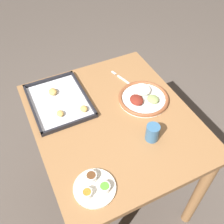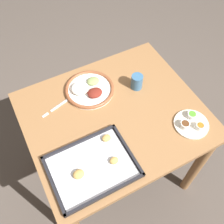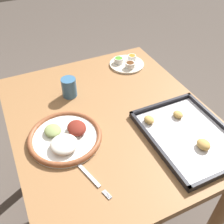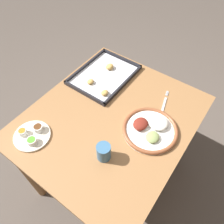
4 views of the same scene
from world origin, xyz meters
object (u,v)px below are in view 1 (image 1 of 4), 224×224
fork (126,81)px  baking_tray (59,101)px  saucer_plate (95,187)px  drinking_cup (152,133)px  dinner_plate (143,97)px

fork → baking_tray: size_ratio=0.56×
saucer_plate → fork: bearing=-38.5°
baking_tray → fork: bearing=-90.7°
baking_tray → drinking_cup: 0.53m
fork → drinking_cup: 0.43m
saucer_plate → drinking_cup: drinking_cup is taller
saucer_plate → baking_tray: saucer_plate is taller
saucer_plate → baking_tray: bearing=-2.6°
drinking_cup → dinner_plate: bearing=-21.8°
dinner_plate → saucer_plate: bearing=129.4°
dinner_plate → fork: dinner_plate is taller
baking_tray → drinking_cup: (-0.43, -0.32, 0.04)m
saucer_plate → baking_tray: 0.54m
saucer_plate → drinking_cup: bearing=-71.2°
baking_tray → drinking_cup: drinking_cup is taller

